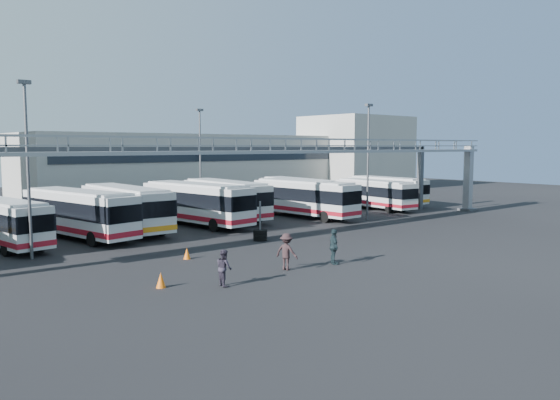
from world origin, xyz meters
TOP-DOWN VIEW (x-y plane):
  - ground at (0.00, 0.00)m, footprint 140.00×140.00m
  - gantry at (0.00, 5.87)m, footprint 51.40×5.15m
  - warehouse at (12.00, 38.00)m, footprint 42.00×14.00m
  - building_right at (38.00, 32.00)m, footprint 14.00×12.00m
  - light_pole_left at (-16.00, 8.00)m, footprint 0.70×0.35m
  - light_pole_mid at (12.00, 7.00)m, footprint 0.70×0.35m
  - light_pole_back at (4.00, 22.00)m, footprint 0.70×0.35m
  - bus_1 at (-16.41, 13.24)m, footprint 3.94×10.50m
  - bus_2 at (-11.33, 13.31)m, footprint 4.60×11.56m
  - bus_3 at (-7.41, 14.34)m, footprint 2.66×11.34m
  - bus_4 at (-1.63, 13.53)m, footprint 4.07×11.74m
  - bus_5 at (2.45, 15.32)m, footprint 3.36×11.48m
  - bus_6 at (8.60, 11.58)m, footprint 3.25×11.35m
  - bus_7 at (12.42, 16.80)m, footprint 3.60×10.80m
  - bus_8 at (18.70, 11.87)m, footprint 3.44×10.17m
  - bus_9 at (23.33, 14.05)m, footprint 2.91×10.23m
  - pedestrian_b at (-10.85, -4.16)m, footprint 0.78×0.94m
  - pedestrian_c at (-6.45, -3.52)m, footprint 1.10×1.43m
  - pedestrian_d at (-3.58, -4.17)m, footprint 0.97×1.24m
  - cone_left at (-13.29, -2.58)m, footprint 0.46×0.46m
  - cone_right at (-9.09, 2.28)m, footprint 0.53×0.53m
  - tire_stack at (-2.00, 4.50)m, footprint 0.96×0.96m

SIDE VIEW (x-z plane):
  - ground at x=0.00m, z-range 0.00..0.00m
  - cone_right at x=-9.09m, z-range 0.00..0.66m
  - cone_left at x=-13.29m, z-range 0.00..0.72m
  - tire_stack at x=-2.00m, z-range -0.91..1.83m
  - pedestrian_b at x=-10.85m, z-range 0.00..1.73m
  - pedestrian_c at x=-6.45m, z-range 0.00..1.95m
  - pedestrian_d at x=-3.58m, z-range 0.00..1.97m
  - bus_8 at x=18.70m, z-range 0.16..3.19m
  - bus_9 at x=23.33m, z-range 0.16..3.24m
  - bus_1 at x=-16.41m, z-range 0.17..3.28m
  - bus_7 at x=12.42m, z-range 0.17..3.39m
  - bus_6 at x=8.60m, z-range 0.18..3.59m
  - bus_2 at x=-11.33m, z-range 0.18..3.61m
  - bus_3 at x=-7.41m, z-range 0.18..3.63m
  - bus_5 at x=2.45m, z-range 0.18..3.63m
  - bus_4 at x=-1.63m, z-range 0.19..3.68m
  - warehouse at x=12.00m, z-range 0.00..8.00m
  - building_right at x=38.00m, z-range 0.00..11.00m
  - gantry at x=0.00m, z-range 1.96..9.06m
  - light_pole_left at x=-16.00m, z-range 0.62..10.83m
  - light_pole_mid at x=12.00m, z-range 0.62..10.83m
  - light_pole_back at x=4.00m, z-range 0.62..10.83m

